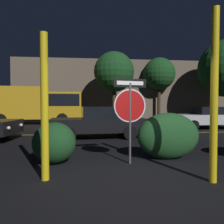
# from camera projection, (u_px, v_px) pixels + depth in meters

# --- Properties ---
(ground_plane) EXTENTS (260.00, 260.00, 0.00)m
(ground_plane) POSITION_uv_depth(u_px,v_px,m) (133.00, 181.00, 4.35)
(ground_plane) COLOR black
(road_center_stripe) EXTENTS (32.27, 0.12, 0.01)m
(road_center_stripe) POSITION_uv_depth(u_px,v_px,m) (105.00, 134.00, 11.29)
(road_center_stripe) COLOR gold
(road_center_stripe) RESTS_ON ground_plane
(stop_sign) EXTENTS (0.87, 0.16, 2.19)m
(stop_sign) POSITION_uv_depth(u_px,v_px,m) (130.00, 105.00, 5.59)
(stop_sign) COLOR #4C4C51
(stop_sign) RESTS_ON ground_plane
(yellow_pole_left) EXTENTS (0.16, 0.16, 2.97)m
(yellow_pole_left) POSITION_uv_depth(u_px,v_px,m) (45.00, 107.00, 4.39)
(yellow_pole_left) COLOR yellow
(yellow_pole_left) RESTS_ON ground_plane
(yellow_pole_right) EXTENTS (0.14, 0.14, 3.42)m
(yellow_pole_right) POSITION_uv_depth(u_px,v_px,m) (214.00, 96.00, 4.25)
(yellow_pole_right) COLOR yellow
(yellow_pole_right) RESTS_ON ground_plane
(hedge_bush_1) EXTENTS (1.11, 1.03, 1.07)m
(hedge_bush_1) POSITION_uv_depth(u_px,v_px,m) (54.00, 143.00, 5.67)
(hedge_bush_1) COLOR #19421E
(hedge_bush_1) RESTS_ON ground_plane
(hedge_bush_2) EXTENTS (1.76, 0.86, 1.30)m
(hedge_bush_2) POSITION_uv_depth(u_px,v_px,m) (168.00, 136.00, 6.12)
(hedge_bush_2) COLOR #1E4C23
(hedge_bush_2) RESTS_ON ground_plane
(passing_car_2) EXTENTS (4.38, 2.06, 1.43)m
(passing_car_2) POSITION_uv_depth(u_px,v_px,m) (99.00, 122.00, 9.96)
(passing_car_2) COLOR black
(passing_car_2) RESTS_ON ground_plane
(passing_car_3) EXTENTS (4.16, 1.92, 1.37)m
(passing_car_3) POSITION_uv_depth(u_px,v_px,m) (206.00, 117.00, 13.70)
(passing_car_3) COLOR silver
(passing_car_3) RESTS_ON ground_plane
(delivery_truck) EXTENTS (7.34, 2.94, 2.84)m
(delivery_truck) POSITION_uv_depth(u_px,v_px,m) (36.00, 104.00, 17.15)
(delivery_truck) COLOR gold
(delivery_truck) RESTS_ON ground_plane
(tree_0) EXTENTS (3.57, 3.57, 6.17)m
(tree_0) POSITION_uv_depth(u_px,v_px,m) (114.00, 72.00, 19.35)
(tree_0) COLOR #422D1E
(tree_0) RESTS_ON ground_plane
(tree_2) EXTENTS (3.27, 3.27, 6.25)m
(tree_2) POSITION_uv_depth(u_px,v_px,m) (159.00, 74.00, 22.26)
(tree_2) COLOR #422D1E
(tree_2) RESTS_ON ground_plane
(building_backdrop) EXTENTS (22.49, 3.82, 6.16)m
(building_backdrop) POSITION_uv_depth(u_px,v_px,m) (121.00, 90.00, 24.49)
(building_backdrop) COLOR #6B5B4C
(building_backdrop) RESTS_ON ground_plane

